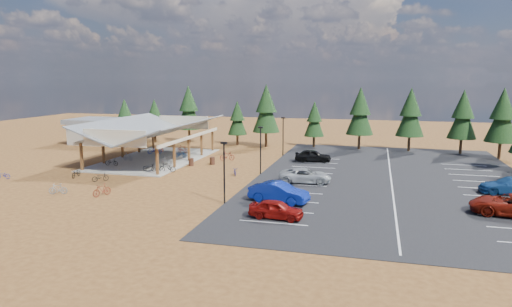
% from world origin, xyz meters
% --- Properties ---
extents(ground, '(140.00, 140.00, 0.00)m').
position_xyz_m(ground, '(0.00, 0.00, 0.00)').
color(ground, brown).
rests_on(ground, ground).
extents(asphalt_lot, '(27.00, 44.00, 0.04)m').
position_xyz_m(asphalt_lot, '(18.50, 3.00, 0.02)').
color(asphalt_lot, black).
rests_on(asphalt_lot, ground).
extents(concrete_pad, '(10.60, 18.60, 0.10)m').
position_xyz_m(concrete_pad, '(-10.00, 7.00, 0.05)').
color(concrete_pad, gray).
rests_on(concrete_pad, ground).
extents(bike_pavilion, '(11.65, 19.40, 4.97)m').
position_xyz_m(bike_pavilion, '(-10.00, 7.00, 3.82)').
color(bike_pavilion, '#543518').
rests_on(bike_pavilion, concrete_pad).
extents(outbuilding, '(11.00, 7.00, 3.90)m').
position_xyz_m(outbuilding, '(-24.00, 18.00, 2.03)').
color(outbuilding, '#ADA593').
rests_on(outbuilding, ground).
extents(lamp_post_0, '(0.50, 0.25, 5.14)m').
position_xyz_m(lamp_post_0, '(5.00, -10.00, 2.98)').
color(lamp_post_0, black).
rests_on(lamp_post_0, ground).
extents(lamp_post_1, '(0.50, 0.25, 5.14)m').
position_xyz_m(lamp_post_1, '(5.00, 2.00, 2.98)').
color(lamp_post_1, black).
rests_on(lamp_post_1, ground).
extents(lamp_post_2, '(0.50, 0.25, 5.14)m').
position_xyz_m(lamp_post_2, '(5.00, 14.00, 2.98)').
color(lamp_post_2, black).
rests_on(lamp_post_2, ground).
extents(trash_bin_0, '(0.60, 0.60, 0.90)m').
position_xyz_m(trash_bin_0, '(-4.05, 4.46, 0.45)').
color(trash_bin_0, '#422417').
rests_on(trash_bin_0, ground).
extents(trash_bin_1, '(0.60, 0.60, 0.90)m').
position_xyz_m(trash_bin_1, '(-1.92, 5.85, 0.45)').
color(trash_bin_1, '#422417').
rests_on(trash_bin_1, ground).
extents(pine_0, '(2.93, 2.93, 6.83)m').
position_xyz_m(pine_0, '(-23.31, 22.52, 4.17)').
color(pine_0, '#382314').
rests_on(pine_0, ground).
extents(pine_1, '(2.97, 2.97, 6.91)m').
position_xyz_m(pine_1, '(-17.22, 21.15, 4.22)').
color(pine_1, '#382314').
rests_on(pine_1, ground).
extents(pine_2, '(3.88, 3.88, 9.03)m').
position_xyz_m(pine_2, '(-11.88, 22.36, 5.52)').
color(pine_2, '#382314').
rests_on(pine_2, ground).
extents(pine_3, '(2.92, 2.92, 6.81)m').
position_xyz_m(pine_3, '(-3.67, 21.68, 4.15)').
color(pine_3, '#382314').
rests_on(pine_3, ground).
extents(pine_4, '(4.00, 4.00, 9.32)m').
position_xyz_m(pine_4, '(1.01, 21.00, 5.69)').
color(pine_4, '#382314').
rests_on(pine_4, ground).
extents(pine_5, '(2.93, 2.93, 6.83)m').
position_xyz_m(pine_5, '(7.92, 22.67, 4.17)').
color(pine_5, '#382314').
rests_on(pine_5, ground).
extents(pine_6, '(3.85, 3.85, 8.97)m').
position_xyz_m(pine_6, '(14.50, 22.27, 5.48)').
color(pine_6, '#382314').
rests_on(pine_6, ground).
extents(pine_7, '(3.83, 3.83, 8.92)m').
position_xyz_m(pine_7, '(21.34, 22.28, 5.45)').
color(pine_7, '#382314').
rests_on(pine_7, ground).
extents(pine_8, '(3.75, 3.75, 8.72)m').
position_xyz_m(pine_8, '(27.98, 21.68, 5.33)').
color(pine_8, '#382314').
rests_on(pine_8, ground).
extents(pine_13, '(3.89, 3.89, 9.07)m').
position_xyz_m(pine_13, '(32.07, 18.70, 5.54)').
color(pine_13, '#382314').
rests_on(pine_13, ground).
extents(bike_0, '(1.69, 0.63, 0.88)m').
position_xyz_m(bike_0, '(-12.85, 1.68, 0.54)').
color(bike_0, black).
rests_on(bike_0, concrete_pad).
extents(bike_1, '(1.54, 0.76, 0.89)m').
position_xyz_m(bike_1, '(-12.83, 5.25, 0.55)').
color(bike_1, gray).
rests_on(bike_1, concrete_pad).
extents(bike_2, '(1.97, 1.24, 0.98)m').
position_xyz_m(bike_2, '(-11.90, 10.55, 0.59)').
color(bike_2, '#11239F').
rests_on(bike_2, concrete_pad).
extents(bike_3, '(1.57, 0.68, 0.91)m').
position_xyz_m(bike_3, '(-12.23, 12.23, 0.56)').
color(bike_3, maroon).
rests_on(bike_3, concrete_pad).
extents(bike_4, '(1.59, 0.56, 0.83)m').
position_xyz_m(bike_4, '(-7.03, -0.12, 0.52)').
color(bike_4, black).
rests_on(bike_4, concrete_pad).
extents(bike_5, '(1.74, 0.81, 1.01)m').
position_xyz_m(bike_5, '(-7.09, 4.23, 0.60)').
color(bike_5, '#989AA0').
rests_on(bike_5, concrete_pad).
extents(bike_6, '(1.77, 0.82, 0.90)m').
position_xyz_m(bike_6, '(-7.31, 8.79, 0.55)').
color(bike_6, '#23589F').
rests_on(bike_6, concrete_pad).
extents(bike_7, '(1.74, 0.87, 1.01)m').
position_xyz_m(bike_7, '(-8.74, 12.53, 0.60)').
color(bike_7, maroon).
rests_on(bike_7, concrete_pad).
extents(bike_8, '(0.92, 1.85, 0.93)m').
position_xyz_m(bike_8, '(-13.15, -4.42, 0.46)').
color(bike_8, black).
rests_on(bike_8, ground).
extents(bike_10, '(1.67, 0.73, 0.85)m').
position_xyz_m(bike_10, '(-19.92, -7.02, 0.43)').
color(bike_10, navy).
rests_on(bike_10, ground).
extents(bike_11, '(1.18, 1.86, 1.09)m').
position_xyz_m(bike_11, '(-6.16, -10.43, 0.54)').
color(bike_11, maroon).
rests_on(bike_11, ground).
extents(bike_12, '(1.54, 1.57, 0.86)m').
position_xyz_m(bike_12, '(-9.62, -5.44, 0.43)').
color(bike_12, black).
rests_on(bike_12, ground).
extents(bike_13, '(1.67, 0.99, 0.97)m').
position_xyz_m(bike_13, '(-10.32, -10.86, 0.49)').
color(bike_13, gray).
rests_on(bike_13, ground).
extents(bike_14, '(1.10, 1.70, 0.84)m').
position_xyz_m(bike_14, '(2.52, 0.74, 0.42)').
color(bike_14, navy).
rests_on(bike_14, ground).
extents(bike_15, '(1.90, 1.25, 1.11)m').
position_xyz_m(bike_15, '(-1.05, 8.85, 0.56)').
color(bike_15, maroon).
rests_on(bike_15, ground).
extents(bike_16, '(1.90, 0.87, 0.97)m').
position_xyz_m(bike_16, '(-5.14, 0.42, 0.48)').
color(bike_16, black).
rests_on(bike_16, ground).
extents(car_0, '(4.13, 1.91, 1.37)m').
position_xyz_m(car_0, '(9.98, -12.88, 0.72)').
color(car_0, maroon).
rests_on(car_0, asphalt_lot).
extents(car_1, '(5.25, 2.69, 1.65)m').
position_xyz_m(car_1, '(9.25, -8.51, 0.86)').
color(car_1, navy).
rests_on(car_1, asphalt_lot).
extents(car_2, '(5.40, 3.11, 1.42)m').
position_xyz_m(car_2, '(10.27, -0.94, 0.75)').
color(car_2, '#A0A4A7').
rests_on(car_2, asphalt_lot).
extents(car_4, '(4.57, 2.24, 1.50)m').
position_xyz_m(car_4, '(9.45, 10.60, 0.79)').
color(car_4, black).
rests_on(car_4, asphalt_lot).
extents(car_6, '(6.26, 3.64, 1.64)m').
position_xyz_m(car_6, '(26.88, -7.71, 0.86)').
color(car_6, maroon).
rests_on(car_6, asphalt_lot).
extents(car_7, '(5.32, 2.43, 1.51)m').
position_xyz_m(car_7, '(28.54, -0.56, 0.79)').
color(car_7, navy).
rests_on(car_7, asphalt_lot).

